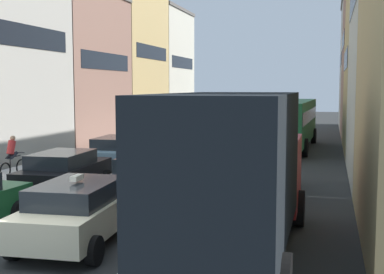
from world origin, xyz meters
TOP-DOWN VIEW (x-y plane):
  - ground_plane at (0.00, 0.00)m, footprint 140.00×140.00m
  - sidewalk_left at (-6.70, 20.00)m, footprint 2.60×64.00m
  - lane_stripe_left at (-1.70, 20.00)m, footprint 0.16×60.00m
  - lane_stripe_right at (1.70, 20.00)m, footprint 0.16×60.00m
  - building_row_left at (-12.00, 21.83)m, footprint 7.20×43.90m
  - removalist_box_truck at (3.70, 2.02)m, footprint 2.76×7.73m
  - taxi_centre_lane_front at (-0.04, 2.11)m, footprint 2.29×4.41m
  - sedan_centre_lane_second at (-0.02, 6.98)m, footprint 2.10×4.32m
  - wagon_left_lane_second at (-3.21, 6.98)m, footprint 2.27×4.40m
  - hatchback_centre_lane_third at (-0.13, 13.11)m, footprint 2.24×4.39m
  - sedan_left_lane_third at (-3.55, 12.36)m, footprint 2.26×4.39m
  - sedan_right_lane_behind_truck at (3.32, 9.11)m, footprint 2.25×4.39m
  - bus_mid_queue_primary at (3.22, 21.91)m, footprint 3.07×10.58m
  - cyclist_on_sidewalk at (-6.96, 9.42)m, footprint 0.50×1.73m

SIDE VIEW (x-z plane):
  - ground_plane at x=0.00m, z-range 0.00..0.00m
  - lane_stripe_left at x=-1.70m, z-range 0.00..0.01m
  - lane_stripe_right at x=1.70m, z-range 0.00..0.01m
  - sidewalk_left at x=-6.70m, z-range 0.00..0.14m
  - sedan_centre_lane_second at x=-0.02m, z-range 0.05..1.54m
  - wagon_left_lane_second at x=-3.21m, z-range 0.05..1.54m
  - hatchback_centre_lane_third at x=-0.13m, z-range 0.05..1.54m
  - sedan_left_lane_third at x=-3.55m, z-range 0.05..1.54m
  - sedan_right_lane_behind_truck at x=3.32m, z-range 0.05..1.54m
  - taxi_centre_lane_front at x=-0.04m, z-range -0.03..1.63m
  - cyclist_on_sidewalk at x=-6.96m, z-range -0.01..1.71m
  - bus_mid_queue_primary at x=3.22m, z-range 0.31..3.21m
  - removalist_box_truck at x=3.70m, z-range 0.18..3.76m
  - building_row_left at x=-12.00m, z-range -0.37..11.89m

